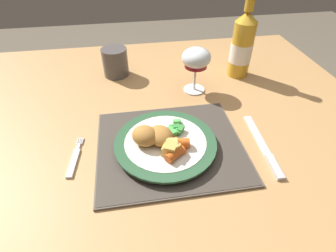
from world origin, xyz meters
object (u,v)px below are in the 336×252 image
object	(u,v)px
wine_glass	(196,60)
drinking_cup	(115,61)
table_knife	(265,150)
bottle	(242,45)
dinner_plate	(165,144)
fork	(74,160)
dining_table	(143,135)

from	to	relation	value
wine_glass	drinking_cup	bearing A→B (deg)	149.75
table_knife	drinking_cup	distance (m)	0.54
wine_glass	bottle	bearing A→B (deg)	23.99
dinner_plate	fork	world-z (taller)	dinner_plate
dining_table	fork	xyz separation A→B (m)	(-0.16, -0.16, 0.09)
table_knife	bottle	distance (m)	0.38
drinking_cup	table_knife	bearing A→B (deg)	-51.35
wine_glass	bottle	size ratio (longest dim) A/B	0.52
fork	table_knife	size ratio (longest dim) A/B	0.58
dinner_plate	table_knife	size ratio (longest dim) A/B	1.09
dinner_plate	drinking_cup	distance (m)	0.40
dining_table	wine_glass	size ratio (longest dim) A/B	9.58
dining_table	dinner_plate	size ratio (longest dim) A/B	5.57
drinking_cup	wine_glass	bearing A→B (deg)	-30.25
dinner_plate	table_knife	xyz separation A→B (m)	(0.23, -0.04, -0.01)
table_knife	dining_table	bearing A→B (deg)	144.48
dinner_plate	wine_glass	bearing A→B (deg)	62.29
dining_table	drinking_cup	size ratio (longest dim) A/B	14.34
fork	table_knife	bearing A→B (deg)	-5.20
bottle	table_knife	bearing A→B (deg)	-100.36
dinner_plate	drinking_cup	bearing A→B (deg)	105.98
dinner_plate	wine_glass	size ratio (longest dim) A/B	1.72
dinner_plate	drinking_cup	world-z (taller)	drinking_cup
dining_table	dinner_plate	world-z (taller)	dinner_plate
dinner_plate	table_knife	bearing A→B (deg)	-10.63
dining_table	drinking_cup	bearing A→B (deg)	105.56
fork	bottle	xyz separation A→B (m)	(0.50, 0.32, 0.10)
bottle	dining_table	bearing A→B (deg)	-154.36
dinner_plate	drinking_cup	xyz separation A→B (m)	(-0.11, 0.38, 0.03)
dinner_plate	bottle	bearing A→B (deg)	47.03
dinner_plate	table_knife	world-z (taller)	dinner_plate
table_knife	drinking_cup	xyz separation A→B (m)	(-0.34, 0.42, 0.04)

